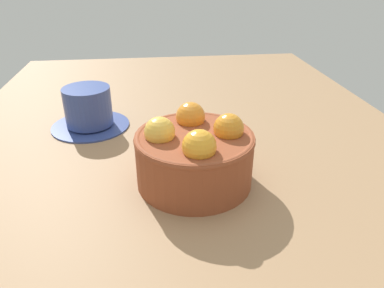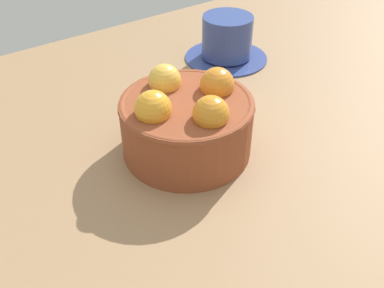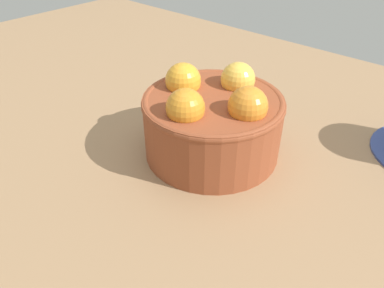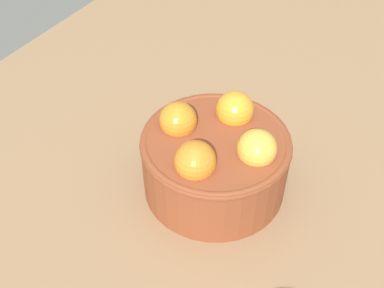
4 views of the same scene
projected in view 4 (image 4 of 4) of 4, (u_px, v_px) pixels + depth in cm
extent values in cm
cube|color=#997551|center=(213.00, 196.00, 54.97)|extent=(142.25, 82.31, 3.70)
cylinder|color=brown|center=(215.00, 163.00, 51.23)|extent=(15.95, 15.95, 7.26)
torus|color=brown|center=(216.00, 142.00, 49.02)|extent=(16.15, 16.15, 1.00)
sphere|color=#ECB643|center=(258.00, 147.00, 46.87)|extent=(4.09, 4.09, 4.09)
sphere|color=gold|center=(232.00, 109.00, 51.32)|extent=(4.23, 4.23, 4.23)
sphere|color=orange|center=(177.00, 122.00, 49.68)|extent=(4.10, 4.10, 4.10)
sphere|color=orange|center=(198.00, 162.00, 45.23)|extent=(4.21, 4.21, 4.21)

